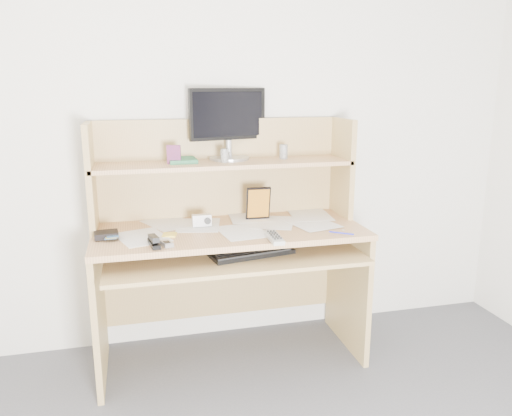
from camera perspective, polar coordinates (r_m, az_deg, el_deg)
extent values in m
cube|color=silver|center=(2.84, -4.39, 9.16)|extent=(3.60, 0.04, 2.50)
cube|color=tan|center=(2.62, -3.02, -2.67)|extent=(1.40, 0.60, 0.03)
cube|color=tan|center=(2.72, -17.51, -11.13)|extent=(0.03, 0.56, 0.72)
cube|color=tan|center=(2.95, 10.43, -8.73)|extent=(0.03, 0.56, 0.72)
cube|color=tan|center=(3.02, -3.96, -8.43)|extent=(1.34, 0.02, 0.41)
cube|color=tan|center=(2.54, -2.48, -5.47)|extent=(1.28, 0.55, 0.02)
cube|color=tan|center=(2.84, -4.21, 4.58)|extent=(1.40, 0.02, 0.55)
cube|color=tan|center=(2.67, -18.36, 3.33)|extent=(0.03, 0.30, 0.55)
cube|color=tan|center=(2.90, 9.78, 4.62)|extent=(0.03, 0.30, 0.55)
cube|color=tan|center=(2.69, -3.72, 5.07)|extent=(1.38, 0.30, 0.02)
cube|color=white|center=(2.62, -3.03, -2.29)|extent=(1.32, 0.54, 0.01)
cube|color=black|center=(2.51, -0.46, -5.17)|extent=(0.44, 0.23, 0.02)
cube|color=black|center=(2.51, -0.46, -4.85)|extent=(0.41, 0.21, 0.01)
cube|color=#ACABA6|center=(2.41, 2.10, -3.39)|extent=(0.06, 0.20, 0.02)
cube|color=#A5A5A7|center=(2.36, -10.17, -3.94)|extent=(0.06, 0.09, 0.02)
cube|color=black|center=(2.37, -11.60, -3.66)|extent=(0.06, 0.14, 0.04)
cube|color=black|center=(2.55, -16.75, -2.93)|extent=(0.12, 0.10, 0.03)
cube|color=#F0FF43|center=(2.53, -9.86, -3.03)|extent=(0.08, 0.08, 0.01)
cube|color=#B8B8BA|center=(2.65, -6.22, -1.40)|extent=(0.10, 0.04, 0.06)
cube|color=black|center=(2.74, 0.25, 0.55)|extent=(0.13, 0.02, 0.19)
cylinder|color=#1C22D2|center=(2.54, 9.73, -2.84)|extent=(0.10, 0.08, 0.01)
cube|color=maroon|center=(2.64, -9.37, 6.04)|extent=(0.07, 0.04, 0.10)
cube|color=#388C59|center=(2.71, -8.45, 5.45)|extent=(0.15, 0.20, 0.02)
cylinder|color=black|center=(2.71, -3.40, 5.88)|extent=(0.05, 0.05, 0.05)
cylinder|color=white|center=(2.66, -3.61, 6.00)|extent=(0.04, 0.04, 0.07)
cylinder|color=black|center=(2.71, -3.49, 5.85)|extent=(0.04, 0.04, 0.05)
cylinder|color=silver|center=(2.79, 3.17, 6.45)|extent=(0.05, 0.05, 0.08)
cylinder|color=#B9BABF|center=(2.77, -3.07, 5.70)|extent=(0.22, 0.22, 0.01)
cylinder|color=#B9BABF|center=(2.77, -3.12, 6.82)|extent=(0.04, 0.04, 0.09)
cube|color=black|center=(2.78, -3.24, 10.66)|extent=(0.44, 0.13, 0.28)
cube|color=black|center=(2.76, -3.18, 10.65)|extent=(0.40, 0.10, 0.24)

